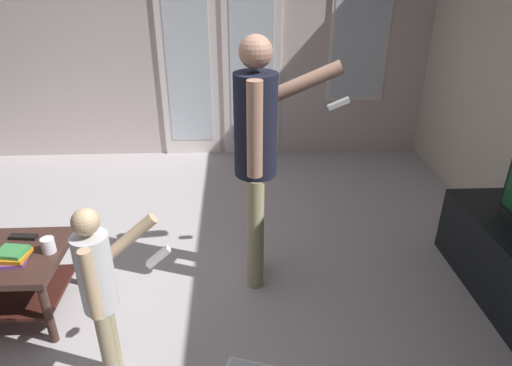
# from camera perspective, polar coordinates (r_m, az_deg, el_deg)

# --- Properties ---
(ground_plane) EXTENTS (5.65, 5.18, 0.02)m
(ground_plane) POSITION_cam_1_polar(r_m,az_deg,el_deg) (3.16, -14.31, -14.27)
(ground_plane) COLOR #B6AEB1
(wall_back_with_doors) EXTENTS (5.65, 0.09, 2.80)m
(wall_back_with_doors) POSITION_cam_1_polar(r_m,az_deg,el_deg) (4.97, -9.78, 18.65)
(wall_back_with_doors) COLOR beige
(wall_back_with_doors) RESTS_ON ground_plane
(person_adult) EXTENTS (0.73, 0.45, 1.66)m
(person_adult) POSITION_cam_1_polar(r_m,az_deg,el_deg) (2.74, 0.29, 4.79)
(person_adult) COLOR tan
(person_adult) RESTS_ON ground_plane
(person_child) EXTENTS (0.41, 0.32, 1.06)m
(person_child) POSITION_cam_1_polar(r_m,az_deg,el_deg) (2.27, -19.27, -12.47)
(person_child) COLOR tan
(person_child) RESTS_ON ground_plane
(cup_near_edge) EXTENTS (0.08, 0.08, 0.09)m
(cup_near_edge) POSITION_cam_1_polar(r_m,az_deg,el_deg) (2.96, -25.08, -7.24)
(cup_near_edge) COLOR white
(cup_near_edge) RESTS_ON coffee_table
(tv_remote_black) EXTENTS (0.17, 0.07, 0.02)m
(tv_remote_black) POSITION_cam_1_polar(r_m,az_deg,el_deg) (3.18, -27.65, -6.14)
(tv_remote_black) COLOR black
(tv_remote_black) RESTS_ON coffee_table
(book_stack) EXTENTS (0.19, 0.18, 0.07)m
(book_stack) POSITION_cam_1_polar(r_m,az_deg,el_deg) (2.98, -28.80, -8.20)
(book_stack) COLOR #713F90
(book_stack) RESTS_ON coffee_table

